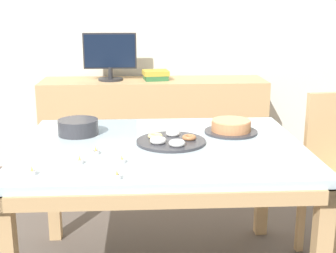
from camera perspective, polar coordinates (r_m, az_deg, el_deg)
wall_back at (r=4.08m, az=-1.92°, el=13.21°), size 8.00×0.10×2.60m
dining_table at (r=2.32m, az=-0.70°, el=-4.27°), size 1.41×1.08×0.74m
sideboard at (r=3.91m, az=-1.71°, el=-0.16°), size 1.82×0.44×0.81m
computer_monitor at (r=3.81m, az=-7.09°, el=8.43°), size 0.42×0.20×0.38m
book_stack at (r=3.82m, az=-1.52°, el=6.30°), size 0.22×0.20×0.08m
cake_chocolate_round at (r=2.50m, az=7.69°, el=-0.07°), size 0.28×0.28×0.07m
pastry_platter at (r=2.30m, az=0.32°, el=-1.74°), size 0.34×0.34×0.04m
plate_stack at (r=2.49m, az=-10.89°, el=-0.07°), size 0.21×0.21×0.08m
tealight_near_front at (r=2.03m, az=-5.65°, el=-4.15°), size 0.04×0.04×0.04m
tealight_right_edge at (r=1.97m, az=-16.24°, el=-5.36°), size 0.04×0.04×0.04m
tealight_centre at (r=2.05m, az=-10.72°, el=-4.19°), size 0.04×0.04×0.04m
tealight_near_cakes at (r=1.86m, az=-6.23°, el=-6.04°), size 0.04×0.04×0.04m
tealight_left_edge at (r=2.17m, az=-8.81°, el=-3.06°), size 0.04×0.04×0.04m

